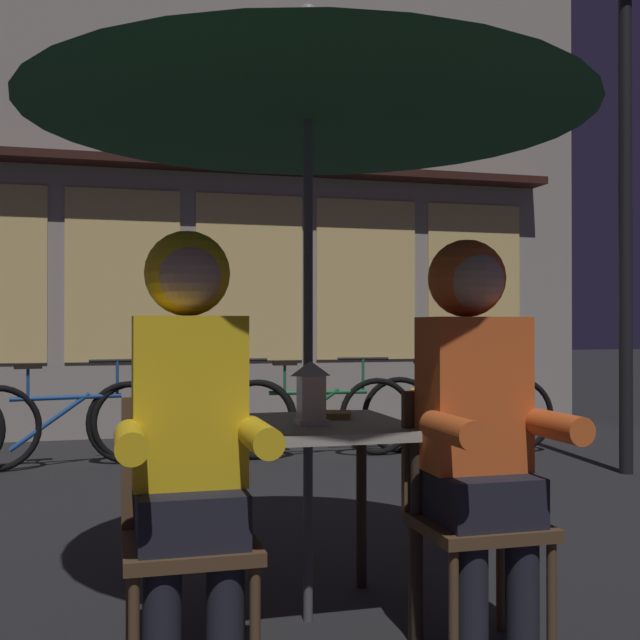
% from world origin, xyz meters
% --- Properties ---
extents(ground_plane, '(60.00, 60.00, 0.00)m').
position_xyz_m(ground_plane, '(0.00, 0.00, 0.00)').
color(ground_plane, '#232326').
extents(cafe_table, '(0.72, 0.72, 0.74)m').
position_xyz_m(cafe_table, '(0.00, 0.00, 0.64)').
color(cafe_table, '#B2AD9E').
rests_on(cafe_table, ground_plane).
extents(patio_umbrella, '(2.10, 2.10, 2.31)m').
position_xyz_m(patio_umbrella, '(0.00, 0.00, 2.06)').
color(patio_umbrella, '#4C4C51').
rests_on(patio_umbrella, ground_plane).
extents(lantern, '(0.11, 0.11, 0.23)m').
position_xyz_m(lantern, '(-0.00, -0.05, 0.86)').
color(lantern, white).
rests_on(lantern, cafe_table).
extents(chair_left, '(0.40, 0.40, 0.87)m').
position_xyz_m(chair_left, '(-0.48, -0.37, 0.49)').
color(chair_left, '#513823').
rests_on(chair_left, ground_plane).
extents(chair_right, '(0.40, 0.40, 0.87)m').
position_xyz_m(chair_right, '(0.48, -0.37, 0.49)').
color(chair_right, '#513823').
rests_on(chair_right, ground_plane).
extents(person_left_hooded, '(0.45, 0.56, 1.40)m').
position_xyz_m(person_left_hooded, '(-0.48, -0.43, 0.85)').
color(person_left_hooded, black).
rests_on(person_left_hooded, ground_plane).
extents(person_right_hooded, '(0.45, 0.56, 1.40)m').
position_xyz_m(person_right_hooded, '(0.48, -0.43, 0.85)').
color(person_right_hooded, black).
rests_on(person_right_hooded, ground_plane).
extents(shopfront_building, '(10.00, 0.93, 6.20)m').
position_xyz_m(shopfront_building, '(-0.60, 5.39, 3.09)').
color(shopfront_building, '#9E9389').
rests_on(shopfront_building, ground_plane).
extents(street_lamp, '(0.32, 0.32, 3.88)m').
position_xyz_m(street_lamp, '(3.01, 2.23, 2.71)').
color(street_lamp, black).
rests_on(street_lamp, ground_plane).
extents(bicycle_second, '(1.66, 0.34, 0.84)m').
position_xyz_m(bicycle_second, '(-1.05, 3.57, 0.35)').
color(bicycle_second, black).
rests_on(bicycle_second, ground_plane).
extents(bicycle_third, '(1.68, 0.18, 0.84)m').
position_xyz_m(bicycle_third, '(-0.07, 3.58, 0.35)').
color(bicycle_third, black).
rests_on(bicycle_third, ground_plane).
extents(bicycle_fourth, '(1.68, 0.16, 0.84)m').
position_xyz_m(bicycle_fourth, '(0.97, 3.53, 0.35)').
color(bicycle_fourth, black).
rests_on(bicycle_fourth, ground_plane).
extents(bicycle_fifth, '(1.65, 0.44, 0.84)m').
position_xyz_m(bicycle_fifth, '(2.21, 3.46, 0.35)').
color(bicycle_fifth, black).
rests_on(bicycle_fifth, ground_plane).
extents(book, '(0.23, 0.20, 0.02)m').
position_xyz_m(book, '(0.10, 0.12, 0.75)').
color(book, olive).
rests_on(book, cafe_table).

